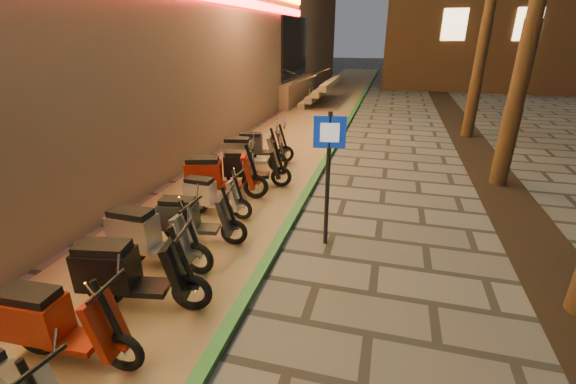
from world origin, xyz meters
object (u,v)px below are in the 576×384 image
(scooter_6, at_px, (148,236))
(scooter_7, at_px, (192,218))
(scooter_5, at_px, (127,272))
(scooter_8, at_px, (210,195))
(scooter_10, at_px, (249,167))
(scooter_9, at_px, (216,176))
(pedestrian_sign, at_px, (328,162))
(scooter_12, at_px, (259,146))
(scooter_11, at_px, (247,153))
(scooter_4, at_px, (55,323))

(scooter_6, xyz_separation_m, scooter_7, (0.30, 0.86, -0.06))
(scooter_5, height_order, scooter_7, scooter_5)
(scooter_8, xyz_separation_m, scooter_10, (0.21, 1.75, 0.05))
(scooter_7, xyz_separation_m, scooter_10, (0.01, 2.87, 0.02))
(scooter_9, height_order, scooter_10, scooter_9)
(pedestrian_sign, height_order, scooter_7, pedestrian_sign)
(scooter_5, distance_m, scooter_8, 2.97)
(scooter_8, xyz_separation_m, scooter_12, (-0.19, 3.66, 0.04))
(scooter_11, xyz_separation_m, scooter_12, (0.03, 0.89, -0.04))
(scooter_4, relative_size, scooter_8, 1.15)
(scooter_7, bearing_deg, pedestrian_sign, 5.35)
(scooter_9, bearing_deg, scooter_8, -91.78)
(scooter_5, distance_m, scooter_12, 6.63)
(scooter_10, bearing_deg, scooter_11, 99.89)
(scooter_5, relative_size, scooter_7, 1.15)
(pedestrian_sign, xyz_separation_m, scooter_4, (-2.48, -3.44, -1.02))
(scooter_8, relative_size, scooter_10, 0.89)
(scooter_11, bearing_deg, scooter_10, -79.21)
(scooter_9, height_order, scooter_12, scooter_9)
(scooter_8, bearing_deg, scooter_10, 85.43)
(scooter_12, bearing_deg, scooter_11, -105.46)
(scooter_12, bearing_deg, scooter_9, -104.22)
(scooter_9, bearing_deg, scooter_12, 72.49)
(scooter_9, bearing_deg, scooter_4, -104.11)
(scooter_5, distance_m, scooter_9, 3.79)
(scooter_7, distance_m, scooter_11, 3.91)
(scooter_6, distance_m, scooter_12, 5.64)
(scooter_5, xyz_separation_m, scooter_10, (-0.01, 4.71, -0.05))
(scooter_4, relative_size, scooter_12, 1.05)
(scooter_5, distance_m, scooter_11, 5.74)
(scooter_7, relative_size, scooter_12, 0.98)
(pedestrian_sign, relative_size, scooter_12, 1.48)
(pedestrian_sign, bearing_deg, scooter_4, -136.10)
(scooter_10, bearing_deg, scooter_8, -109.95)
(scooter_4, distance_m, scooter_7, 2.86)
(scooter_8, height_order, scooter_9, scooter_9)
(scooter_10, height_order, scooter_12, scooter_10)
(pedestrian_sign, bearing_deg, scooter_7, -176.01)
(scooter_5, bearing_deg, scooter_4, -111.44)
(pedestrian_sign, height_order, scooter_10, pedestrian_sign)
(scooter_7, bearing_deg, scooter_8, 91.01)
(scooter_9, distance_m, scooter_10, 1.04)
(scooter_6, xyz_separation_m, scooter_9, (-0.11, 2.79, 0.02))
(pedestrian_sign, distance_m, scooter_4, 4.36)
(pedestrian_sign, xyz_separation_m, scooter_10, (-2.29, 2.29, -1.04))
(scooter_11, height_order, scooter_12, scooter_11)
(scooter_10, distance_m, scooter_12, 1.96)
(scooter_6, bearing_deg, scooter_12, 92.64)
(scooter_4, distance_m, scooter_8, 3.97)
(scooter_6, xyz_separation_m, scooter_10, (0.32, 3.73, -0.04))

